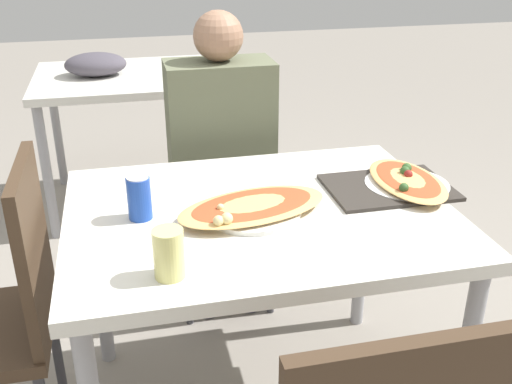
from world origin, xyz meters
name	(u,v)px	position (x,y,z in m)	size (l,w,h in m)	color
dining_table	(260,234)	(0.00, 0.00, 0.67)	(1.11, 0.84, 0.75)	silver
chair_far_seated	(217,177)	(0.00, 0.76, 0.53)	(0.40, 0.40, 0.95)	#3F2D1E
chair_side_left	(1,309)	(-0.74, -0.02, 0.53)	(0.40, 0.40, 0.95)	#3F2D1E
person_seated	(221,145)	(0.00, 0.64, 0.71)	(0.40, 0.24, 1.22)	#2D2D38
pizza_main	(252,208)	(-0.03, -0.02, 0.77)	(0.49, 0.32, 0.06)	white
soda_can	(139,198)	(-0.34, 0.02, 0.81)	(0.07, 0.07, 0.12)	#1E47B2
drink_glass	(169,254)	(-0.29, -0.29, 0.81)	(0.07, 0.07, 0.12)	#E0DB7F
serving_tray	(388,187)	(0.42, 0.05, 0.75)	(0.38, 0.27, 0.01)	#332D28
pizza_second	(407,181)	(0.48, 0.05, 0.77)	(0.26, 0.36, 0.06)	white
background_table	(132,84)	(-0.29, 1.74, 0.69)	(1.10, 0.80, 0.87)	silver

